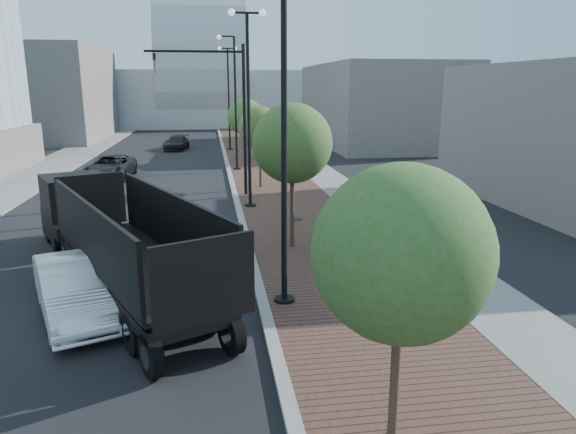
{
  "coord_description": "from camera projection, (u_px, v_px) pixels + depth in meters",
  "views": [
    {
      "loc": [
        -1.31,
        -3.49,
        5.91
      ],
      "look_at": [
        1.0,
        12.0,
        2.0
      ],
      "focal_mm": 32.93,
      "sensor_mm": 36.0,
      "label": 1
    }
  ],
  "objects": [
    {
      "name": "sidewalk",
      "position": [
        268.0,
        158.0,
        43.84
      ],
      "size": [
        7.0,
        140.0,
        0.12
      ],
      "primitive_type": "cube",
      "color": "#4C2D23",
      "rests_on": "ground"
    },
    {
      "name": "concrete_strip",
      "position": [
        300.0,
        157.0,
        44.23
      ],
      "size": [
        2.4,
        140.0,
        0.13
      ],
      "primitive_type": "cube",
      "color": "slate",
      "rests_on": "ground"
    },
    {
      "name": "curb",
      "position": [
        226.0,
        159.0,
        43.34
      ],
      "size": [
        0.3,
        140.0,
        0.14
      ],
      "primitive_type": "cube",
      "color": "gray",
      "rests_on": "ground"
    },
    {
      "name": "west_sidewalk",
      "position": [
        60.0,
        162.0,
        41.48
      ],
      "size": [
        4.0,
        140.0,
        0.12
      ],
      "primitive_type": "cube",
      "color": "slate",
      "rests_on": "ground"
    },
    {
      "name": "dump_truck",
      "position": [
        100.0,
        231.0,
        17.27
      ],
      "size": [
        7.53,
        13.0,
        3.04
      ],
      "rotation": [
        0.0,
        0.0,
        0.43
      ],
      "color": "black",
      "rests_on": "ground"
    },
    {
      "name": "white_sedan",
      "position": [
        74.0,
        288.0,
        13.75
      ],
      "size": [
        3.21,
        4.97,
        1.55
      ],
      "primitive_type": "imported",
      "rotation": [
        0.0,
        0.0,
        0.37
      ],
      "color": "white",
      "rests_on": "ground"
    },
    {
      "name": "dark_car_mid",
      "position": [
        110.0,
        167.0,
        34.35
      ],
      "size": [
        2.9,
        5.61,
        1.51
      ],
      "primitive_type": "imported",
      "rotation": [
        0.0,
        0.0,
        -0.07
      ],
      "color": "black",
      "rests_on": "ground"
    },
    {
      "name": "dark_car_far",
      "position": [
        177.0,
        143.0,
        49.77
      ],
      "size": [
        2.46,
        4.63,
        1.28
      ],
      "primitive_type": "imported",
      "rotation": [
        0.0,
        0.0,
        -0.16
      ],
      "color": "black",
      "rests_on": "ground"
    },
    {
      "name": "pedestrian",
      "position": [
        399.0,
        208.0,
        21.65
      ],
      "size": [
        0.76,
        0.53,
        2.01
      ],
      "primitive_type": "imported",
      "rotation": [
        0.0,
        0.0,
        3.21
      ],
      "color": "black",
      "rests_on": "ground"
    },
    {
      "name": "streetlight_1",
      "position": [
        280.0,
        148.0,
        13.58
      ],
      "size": [
        1.44,
        0.56,
        9.21
      ],
      "color": "black",
      "rests_on": "ground"
    },
    {
      "name": "streetlight_2",
      "position": [
        249.0,
        109.0,
        25.0
      ],
      "size": [
        1.72,
        0.56,
        9.28
      ],
      "color": "black",
      "rests_on": "ground"
    },
    {
      "name": "streetlight_3",
      "position": [
        234.0,
        109.0,
        36.62
      ],
      "size": [
        1.44,
        0.56,
        9.21
      ],
      "color": "black",
      "rests_on": "ground"
    },
    {
      "name": "streetlight_4",
      "position": [
        229.0,
        98.0,
        48.03
      ],
      "size": [
        1.72,
        0.56,
        9.28
      ],
      "color": "black",
      "rests_on": "ground"
    },
    {
      "name": "traffic_mast",
      "position": [
        227.0,
        104.0,
        27.71
      ],
      "size": [
        5.09,
        0.2,
        8.0
      ],
      "color": "black",
      "rests_on": "ground"
    },
    {
      "name": "tree_0",
      "position": [
        404.0,
        253.0,
        8.25
      ],
      "size": [
        2.85,
        2.85,
        4.79
      ],
      "color": "#382619",
      "rests_on": "ground"
    },
    {
      "name": "tree_1",
      "position": [
        293.0,
        143.0,
        18.67
      ],
      "size": [
        2.85,
        2.85,
        5.35
      ],
      "color": "#382619",
      "rests_on": "ground"
    },
    {
      "name": "tree_2",
      "position": [
        261.0,
        128.0,
        30.29
      ],
      "size": [
        2.51,
        2.48,
        4.78
      ],
      "color": "#382619",
      "rests_on": "ground"
    },
    {
      "name": "tree_3",
      "position": [
        246.0,
        117.0,
        41.81
      ],
      "size": [
        2.83,
        2.83,
        4.92
      ],
      "color": "#382619",
      "rests_on": "ground"
    },
    {
      "name": "convention_center",
      "position": [
        203.0,
        85.0,
        84.8
      ],
      "size": [
        50.0,
        30.0,
        50.0
      ],
      "color": "#A6ADB0",
      "rests_on": "ground"
    },
    {
      "name": "commercial_block_nw",
      "position": [
        37.0,
        94.0,
        58.48
      ],
      "size": [
        14.0,
        20.0,
        10.0
      ],
      "primitive_type": "cube",
      "color": "#67605D",
      "rests_on": "ground"
    },
    {
      "name": "commercial_block_ne",
      "position": [
        378.0,
        105.0,
        54.27
      ],
      "size": [
        12.0,
        22.0,
        8.0
      ],
      "primitive_type": "cube",
      "color": "#655E5B",
      "rests_on": "ground"
    },
    {
      "name": "utility_cover_1",
      "position": [
        368.0,
        328.0,
        12.96
      ],
      "size": [
        0.5,
        0.5,
        0.02
      ],
      "primitive_type": "cube",
      "color": "black",
      "rests_on": "sidewalk"
    },
    {
      "name": "utility_cover_2",
      "position": [
        296.0,
        219.0,
        23.51
      ],
      "size": [
        0.5,
        0.5,
        0.02
      ],
      "primitive_type": "cube",
      "color": "black",
      "rests_on": "sidewalk"
    }
  ]
}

